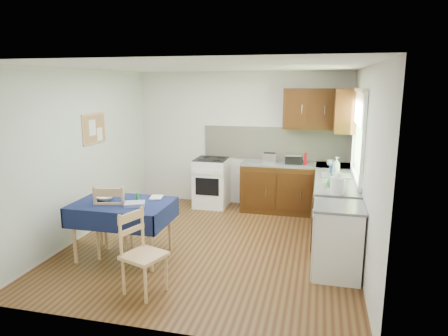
% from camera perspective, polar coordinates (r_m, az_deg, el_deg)
% --- Properties ---
extents(floor, '(4.20, 4.20, 0.00)m').
position_cam_1_polar(floor, '(5.88, -1.68, -10.86)').
color(floor, '#472412').
rests_on(floor, ground).
extents(ceiling, '(4.00, 4.20, 0.02)m').
position_cam_1_polar(ceiling, '(5.42, -1.85, 14.26)').
color(ceiling, white).
rests_on(ceiling, wall_back).
extents(wall_back, '(4.00, 0.02, 2.50)m').
position_cam_1_polar(wall_back, '(7.54, 2.45, 4.11)').
color(wall_back, silver).
rests_on(wall_back, ground).
extents(wall_front, '(4.00, 0.02, 2.50)m').
position_cam_1_polar(wall_front, '(3.59, -10.64, -4.99)').
color(wall_front, silver).
rests_on(wall_front, ground).
extents(wall_left, '(0.02, 4.20, 2.50)m').
position_cam_1_polar(wall_left, '(6.34, -19.50, 1.91)').
color(wall_left, silver).
rests_on(wall_left, ground).
extents(wall_right, '(0.02, 4.20, 2.50)m').
position_cam_1_polar(wall_right, '(5.36, 19.34, 0.17)').
color(wall_right, silver).
rests_on(wall_right, ground).
extents(base_cabinets, '(1.90, 2.30, 0.86)m').
position_cam_1_polar(base_cabinets, '(6.75, 12.39, -4.24)').
color(base_cabinets, '#372009').
rests_on(base_cabinets, ground).
extents(worktop_back, '(1.90, 0.60, 0.04)m').
position_cam_1_polar(worktop_back, '(7.18, 10.21, 0.53)').
color(worktop_back, slate).
rests_on(worktop_back, base_cabinets).
extents(worktop_right, '(0.60, 1.70, 0.04)m').
position_cam_1_polar(worktop_right, '(6.05, 15.69, -1.89)').
color(worktop_right, slate).
rests_on(worktop_right, base_cabinets).
extents(worktop_corner, '(0.60, 0.60, 0.04)m').
position_cam_1_polar(worktop_corner, '(7.17, 15.39, 0.28)').
color(worktop_corner, slate).
rests_on(worktop_corner, base_cabinets).
extents(splashback, '(2.70, 0.02, 0.60)m').
position_cam_1_polar(splashback, '(7.43, 7.35, 3.52)').
color(splashback, beige).
rests_on(splashback, wall_back).
extents(upper_cabinets, '(1.20, 0.85, 0.70)m').
position_cam_1_polar(upper_cabinets, '(7.04, 14.40, 8.10)').
color(upper_cabinets, '#372009').
rests_on(upper_cabinets, wall_back).
extents(stove, '(0.60, 0.61, 0.92)m').
position_cam_1_polar(stove, '(7.51, -1.80, -2.06)').
color(stove, white).
rests_on(stove, ground).
extents(window, '(0.04, 1.48, 1.26)m').
position_cam_1_polar(window, '(5.99, 18.70, 5.29)').
color(window, '#365B25').
rests_on(window, wall_right).
extents(fridge, '(0.58, 0.60, 0.89)m').
position_cam_1_polar(fridge, '(5.04, 15.85, -9.97)').
color(fridge, white).
rests_on(fridge, ground).
extents(corkboard, '(0.04, 0.62, 0.47)m').
position_cam_1_polar(corkboard, '(6.53, -18.07, 5.38)').
color(corkboard, tan).
rests_on(corkboard, wall_left).
extents(dining_table, '(1.25, 0.85, 0.76)m').
position_cam_1_polar(dining_table, '(5.44, -14.27, -5.83)').
color(dining_table, '#0F193E').
rests_on(dining_table, ground).
extents(chair_far, '(0.53, 0.53, 1.00)m').
position_cam_1_polar(chair_far, '(5.55, -15.56, -6.95)').
color(chair_far, tan).
rests_on(chair_far, ground).
extents(chair_near, '(0.52, 0.52, 0.92)m').
position_cam_1_polar(chair_near, '(4.57, -11.78, -11.45)').
color(chair_near, tan).
rests_on(chair_near, ground).
extents(toaster, '(0.24, 0.15, 0.19)m').
position_cam_1_polar(toaster, '(7.15, 6.53, 1.45)').
color(toaster, silver).
rests_on(toaster, worktop_back).
extents(sandwich_press, '(0.29, 0.25, 0.17)m').
position_cam_1_polar(sandwich_press, '(7.13, 9.96, 1.30)').
color(sandwich_press, black).
rests_on(sandwich_press, worktop_back).
extents(sauce_bottle, '(0.05, 0.05, 0.22)m').
position_cam_1_polar(sauce_bottle, '(7.01, 11.57, 1.27)').
color(sauce_bottle, red).
rests_on(sauce_bottle, worktop_back).
extents(yellow_packet, '(0.13, 0.11, 0.15)m').
position_cam_1_polar(yellow_packet, '(7.28, 10.41, 1.44)').
color(yellow_packet, gold).
rests_on(yellow_packet, worktop_back).
extents(dish_rack, '(0.43, 0.33, 0.20)m').
position_cam_1_polar(dish_rack, '(6.29, 15.69, -0.94)').
color(dish_rack, '#95959A').
rests_on(dish_rack, worktop_right).
extents(kettle, '(0.18, 0.18, 0.30)m').
position_cam_1_polar(kettle, '(5.29, 15.87, -2.19)').
color(kettle, white).
rests_on(kettle, worktop_right).
extents(cup, '(0.16, 0.16, 0.10)m').
position_cam_1_polar(cup, '(7.06, 14.99, 0.70)').
color(cup, white).
rests_on(cup, worktop_back).
extents(soap_bottle_a, '(0.16, 0.16, 0.30)m').
position_cam_1_polar(soap_bottle_a, '(6.24, 15.74, 0.13)').
color(soap_bottle_a, white).
rests_on(soap_bottle_a, worktop_right).
extents(soap_bottle_b, '(0.11, 0.11, 0.21)m').
position_cam_1_polar(soap_bottle_b, '(6.41, 15.32, 0.04)').
color(soap_bottle_b, '#1E6EB1').
rests_on(soap_bottle_b, worktop_right).
extents(soap_bottle_c, '(0.15, 0.15, 0.17)m').
position_cam_1_polar(soap_bottle_c, '(5.66, 15.13, -1.69)').
color(soap_bottle_c, green).
rests_on(soap_bottle_c, worktop_right).
extents(plate_bowl, '(0.26, 0.26, 0.05)m').
position_cam_1_polar(plate_bowl, '(5.57, -16.60, -4.14)').
color(plate_bowl, beige).
rests_on(plate_bowl, dining_table).
extents(book, '(0.21, 0.25, 0.02)m').
position_cam_1_polar(book, '(5.53, -10.48, -4.15)').
color(book, white).
rests_on(book, dining_table).
extents(spice_jar, '(0.04, 0.04, 0.09)m').
position_cam_1_polar(spice_jar, '(5.48, -12.25, -3.97)').
color(spice_jar, '#248530').
rests_on(spice_jar, dining_table).
extents(tea_towel, '(0.30, 0.27, 0.04)m').
position_cam_1_polar(tea_towel, '(5.22, -12.65, -5.04)').
color(tea_towel, navy).
rests_on(tea_towel, dining_table).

